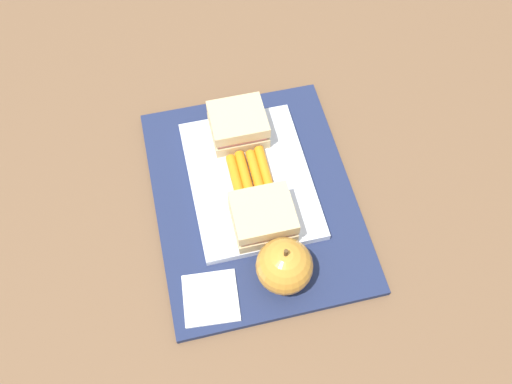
# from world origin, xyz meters

# --- Properties ---
(ground_plane) EXTENTS (2.40, 2.40, 0.00)m
(ground_plane) POSITION_xyz_m (0.00, 0.00, 0.00)
(ground_plane) COLOR brown
(lunchbag_mat) EXTENTS (0.36, 0.28, 0.01)m
(lunchbag_mat) POSITION_xyz_m (0.00, 0.00, 0.01)
(lunchbag_mat) COLOR navy
(lunchbag_mat) RESTS_ON ground_plane
(food_tray) EXTENTS (0.23, 0.17, 0.01)m
(food_tray) POSITION_xyz_m (-0.03, 0.00, 0.02)
(food_tray) COLOR white
(food_tray) RESTS_ON lunchbag_mat
(sandwich_half_left) EXTENTS (0.07, 0.08, 0.04)m
(sandwich_half_left) POSITION_xyz_m (-0.10, 0.00, 0.04)
(sandwich_half_left) COLOR #DBC189
(sandwich_half_left) RESTS_ON food_tray
(sandwich_half_right) EXTENTS (0.07, 0.08, 0.04)m
(sandwich_half_right) POSITION_xyz_m (0.05, 0.00, 0.04)
(sandwich_half_right) COLOR #DBC189
(sandwich_half_right) RESTS_ON food_tray
(carrot_sticks_bundle) EXTENTS (0.08, 0.06, 0.02)m
(carrot_sticks_bundle) POSITION_xyz_m (-0.03, 0.00, 0.03)
(carrot_sticks_bundle) COLOR orange
(carrot_sticks_bundle) RESTS_ON food_tray
(apple) EXTENTS (0.07, 0.07, 0.08)m
(apple) POSITION_xyz_m (0.13, 0.01, 0.05)
(apple) COLOR gold
(apple) RESTS_ON lunchbag_mat
(paper_napkin) EXTENTS (0.08, 0.08, 0.00)m
(paper_napkin) POSITION_xyz_m (0.14, -0.09, 0.01)
(paper_napkin) COLOR white
(paper_napkin) RESTS_ON lunchbag_mat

